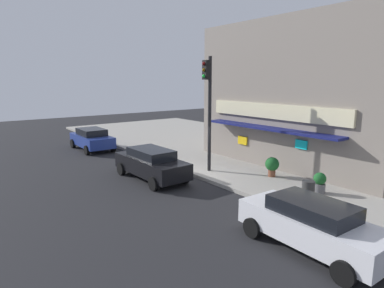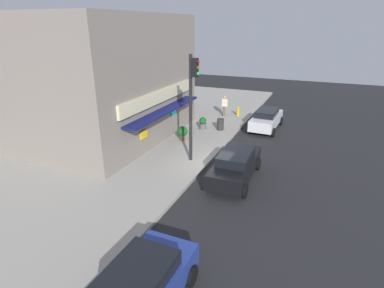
% 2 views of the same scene
% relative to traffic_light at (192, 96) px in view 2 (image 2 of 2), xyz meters
% --- Properties ---
extents(ground_plane, '(63.81, 63.81, 0.00)m').
position_rel_traffic_light_xyz_m(ground_plane, '(-0.15, -0.97, -3.91)').
color(ground_plane, '#232326').
extents(sidewalk, '(42.54, 13.67, 0.17)m').
position_rel_traffic_light_xyz_m(sidewalk, '(-0.15, 5.86, -3.83)').
color(sidewalk, '#A39E93').
rests_on(sidewalk, ground_plane).
extents(corner_building, '(11.52, 10.79, 7.92)m').
position_rel_traffic_light_xyz_m(corner_building, '(1.73, 7.96, 0.22)').
color(corner_building, gray).
rests_on(corner_building, sidewalk).
extents(traffic_light, '(0.32, 0.58, 5.89)m').
position_rel_traffic_light_xyz_m(traffic_light, '(0.00, 0.00, 0.00)').
color(traffic_light, black).
rests_on(traffic_light, sidewalk).
extents(fire_hydrant, '(0.48, 0.24, 0.77)m').
position_rel_traffic_light_xyz_m(fire_hydrant, '(10.09, 0.09, -3.37)').
color(fire_hydrant, gold).
rests_on(fire_hydrant, sidewalk).
extents(trash_can, '(0.49, 0.49, 0.84)m').
position_rel_traffic_light_xyz_m(trash_can, '(5.85, 0.26, -3.32)').
color(trash_can, '#2D2D2D').
rests_on(trash_can, sidewalk).
extents(pedestrian, '(0.46, 0.54, 1.71)m').
position_rel_traffic_light_xyz_m(pedestrian, '(9.65, 1.19, -2.81)').
color(pedestrian, brown).
rests_on(pedestrian, sidewalk).
extents(potted_plant_by_doorway, '(0.69, 0.69, 0.98)m').
position_rel_traffic_light_xyz_m(potted_plant_by_doorway, '(2.73, 1.88, -3.16)').
color(potted_plant_by_doorway, brown).
rests_on(potted_plant_by_doorway, sidewalk).
extents(potted_plant_by_window, '(0.52, 0.52, 0.89)m').
position_rel_traffic_light_xyz_m(potted_plant_by_window, '(5.55, 1.53, -3.28)').
color(potted_plant_by_window, '#59595B').
rests_on(potted_plant_by_window, sidewalk).
extents(parked_car_white, '(4.42, 2.01, 1.50)m').
position_rel_traffic_light_xyz_m(parked_car_white, '(7.93, -2.69, -3.12)').
color(parked_car_white, silver).
rests_on(parked_car_white, ground_plane).
extents(parked_car_black, '(4.61, 2.03, 1.54)m').
position_rel_traffic_light_xyz_m(parked_car_black, '(-1.02, -2.82, -3.10)').
color(parked_car_black, black).
rests_on(parked_car_black, ground_plane).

